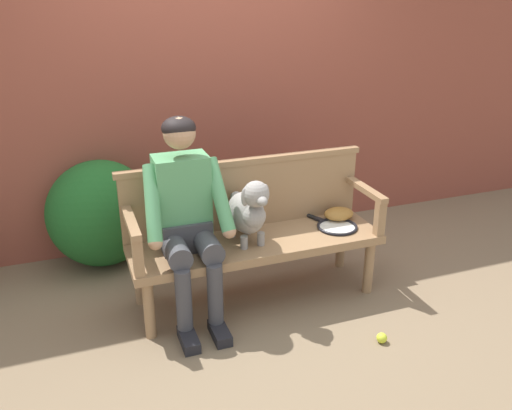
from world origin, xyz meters
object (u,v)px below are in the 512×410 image
(garden_bench, at_px, (256,247))
(tennis_ball, at_px, (382,338))
(person_seated, at_px, (186,213))
(baseball_glove, at_px, (339,214))
(tennis_racket, at_px, (334,225))
(dog_on_bench, at_px, (249,210))

(garden_bench, height_order, tennis_ball, garden_bench)
(person_seated, height_order, tennis_ball, person_seated)
(baseball_glove, height_order, tennis_ball, baseball_glove)
(tennis_racket, bearing_deg, person_seated, -179.32)
(tennis_racket, height_order, baseball_glove, baseball_glove)
(person_seated, distance_m, tennis_racket, 1.10)
(garden_bench, relative_size, dog_on_bench, 3.59)
(garden_bench, relative_size, tennis_ball, 26.05)
(tennis_racket, bearing_deg, dog_on_bench, -176.91)
(dog_on_bench, bearing_deg, baseball_glove, 10.33)
(person_seated, bearing_deg, tennis_racket, 0.68)
(person_seated, distance_m, baseball_glove, 1.19)
(dog_on_bench, xyz_separation_m, tennis_ball, (0.62, -0.72, -0.66))
(dog_on_bench, bearing_deg, tennis_racket, 3.09)
(person_seated, relative_size, baseball_glove, 6.04)
(garden_bench, distance_m, person_seated, 0.58)
(dog_on_bench, height_order, tennis_racket, dog_on_bench)
(baseball_glove, distance_m, tennis_ball, 0.99)
(dog_on_bench, distance_m, tennis_ball, 1.16)
(tennis_ball, bearing_deg, garden_bench, 126.05)
(tennis_racket, distance_m, tennis_ball, 0.87)
(tennis_racket, xyz_separation_m, baseball_glove, (0.09, 0.10, 0.04))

